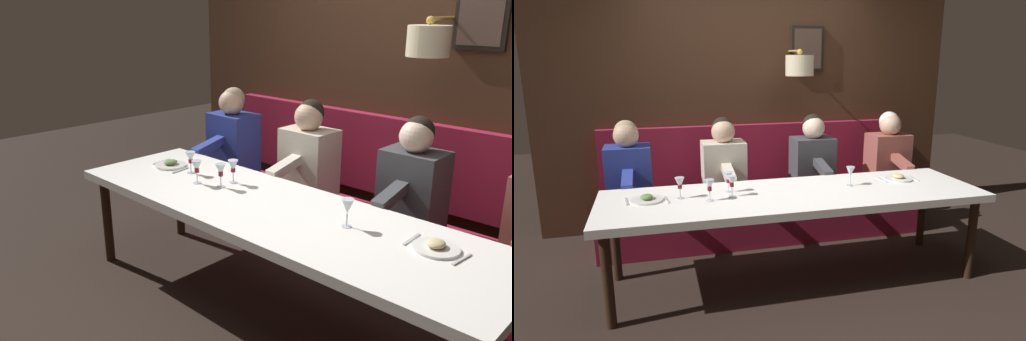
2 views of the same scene
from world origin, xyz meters
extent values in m
plane|color=black|center=(0.00, 0.00, 0.00)|extent=(12.00, 12.00, 0.00)
cube|color=white|center=(0.00, 0.00, 0.71)|extent=(0.90, 3.00, 0.06)
cylinder|color=black|center=(-0.35, 1.40, 0.34)|extent=(0.07, 0.07, 0.68)
cylinder|color=black|center=(0.35, 1.40, 0.34)|extent=(0.07, 0.07, 0.68)
cube|color=maroon|center=(0.89, 0.00, 0.23)|extent=(0.52, 3.20, 0.45)
cube|color=#422819|center=(1.48, 0.00, 1.45)|extent=(0.10, 4.40, 2.90)
cube|color=maroon|center=(1.39, 0.00, 0.77)|extent=(0.10, 3.20, 0.64)
cube|color=black|center=(1.42, -0.58, 1.87)|extent=(0.04, 0.36, 0.47)
cube|color=#4C382D|center=(1.40, -0.58, 1.87)|extent=(0.01, 0.30, 0.41)
cylinder|color=#B78E3D|center=(1.25, -0.38, 1.84)|extent=(0.35, 0.02, 0.02)
cylinder|color=beige|center=(1.08, -0.38, 1.70)|extent=(0.28, 0.28, 0.20)
sphere|color=#B78E3D|center=(1.08, -0.38, 1.83)|extent=(0.06, 0.06, 0.06)
cube|color=#3D3D42|center=(0.89, -0.47, 0.73)|extent=(0.30, 0.40, 0.56)
sphere|color=beige|center=(0.87, -0.47, 1.11)|extent=(0.22, 0.22, 0.22)
sphere|color=black|center=(0.90, -0.47, 1.14)|extent=(0.20, 0.20, 0.20)
cube|color=#3D3D42|center=(0.60, -0.47, 0.77)|extent=(0.33, 0.09, 0.14)
cube|color=beige|center=(0.89, 0.42, 0.73)|extent=(0.30, 0.40, 0.56)
sphere|color=#D1A889|center=(0.87, 0.42, 1.11)|extent=(0.22, 0.22, 0.22)
sphere|color=black|center=(0.90, 0.42, 1.14)|extent=(0.20, 0.20, 0.20)
cube|color=beige|center=(0.60, 0.42, 0.77)|extent=(0.33, 0.09, 0.14)
cube|color=#283893|center=(0.89, 1.29, 0.73)|extent=(0.30, 0.40, 0.56)
sphere|color=#D1A889|center=(0.87, 1.29, 1.11)|extent=(0.22, 0.22, 0.22)
sphere|color=tan|center=(0.90, 1.29, 1.14)|extent=(0.20, 0.20, 0.20)
cube|color=#283893|center=(0.60, 1.29, 0.77)|extent=(0.33, 0.09, 0.14)
cylinder|color=silver|center=(0.08, 1.13, 0.75)|extent=(0.24, 0.24, 0.01)
ellipsoid|color=#668447|center=(0.08, 1.13, 0.77)|extent=(0.11, 0.09, 0.04)
cube|color=silver|center=(0.06, 0.98, 0.74)|extent=(0.17, 0.04, 0.01)
cube|color=silver|center=(0.10, 1.27, 0.74)|extent=(0.18, 0.04, 0.01)
cylinder|color=white|center=(0.14, -1.00, 0.75)|extent=(0.24, 0.24, 0.01)
ellipsoid|color=#D1BC84|center=(0.14, -1.00, 0.77)|extent=(0.11, 0.09, 0.04)
cube|color=silver|center=(0.12, -1.14, 0.74)|extent=(0.17, 0.03, 0.01)
cube|color=silver|center=(0.16, -0.85, 0.74)|extent=(0.18, 0.02, 0.01)
cylinder|color=silver|center=(0.08, 0.88, 0.74)|extent=(0.06, 0.06, 0.00)
cylinder|color=silver|center=(0.08, 0.88, 0.78)|extent=(0.01, 0.01, 0.07)
cone|color=silver|center=(0.08, 0.88, 0.86)|extent=(0.07, 0.07, 0.08)
cylinder|color=maroon|center=(0.08, 0.88, 0.83)|extent=(0.03, 0.03, 0.03)
cylinder|color=silver|center=(0.07, -0.50, 0.74)|extent=(0.06, 0.06, 0.00)
cylinder|color=silver|center=(0.07, -0.50, 0.78)|extent=(0.01, 0.01, 0.07)
cone|color=silver|center=(0.07, -0.50, 0.86)|extent=(0.07, 0.07, 0.08)
cylinder|color=silver|center=(0.14, 0.50, 0.74)|extent=(0.06, 0.06, 0.00)
cylinder|color=silver|center=(0.14, 0.50, 0.78)|extent=(0.01, 0.01, 0.07)
cone|color=silver|center=(0.14, 0.50, 0.86)|extent=(0.07, 0.07, 0.08)
cylinder|color=maroon|center=(0.14, 0.50, 0.83)|extent=(0.03, 0.03, 0.03)
cylinder|color=silver|center=(-0.04, 0.67, 0.74)|extent=(0.06, 0.06, 0.00)
cylinder|color=silver|center=(-0.04, 0.67, 0.78)|extent=(0.01, 0.01, 0.07)
cone|color=silver|center=(-0.04, 0.67, 0.86)|extent=(0.07, 0.07, 0.08)
cylinder|color=maroon|center=(-0.04, 0.67, 0.84)|extent=(0.03, 0.03, 0.03)
cylinder|color=silver|center=(0.02, 0.50, 0.74)|extent=(0.06, 0.06, 0.00)
cylinder|color=silver|center=(0.02, 0.50, 0.78)|extent=(0.01, 0.01, 0.07)
cone|color=silver|center=(0.02, 0.50, 0.86)|extent=(0.07, 0.07, 0.08)
cylinder|color=maroon|center=(0.02, 0.50, 0.84)|extent=(0.03, 0.03, 0.03)
camera|label=1|loc=(-2.22, -2.01, 1.93)|focal=36.58mm
camera|label=2|loc=(-3.21, 1.04, 1.77)|focal=31.35mm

